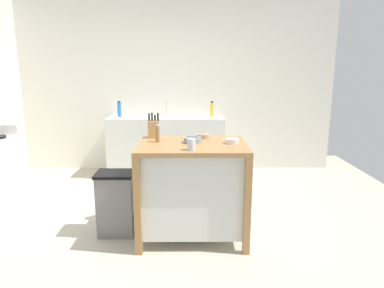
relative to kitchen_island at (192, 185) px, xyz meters
The scene contains 14 objects.
ground_plane 0.58m from the kitchen_island, 149.72° to the left, with size 5.94×5.94×0.00m, color #BCB29E.
wall_back 2.51m from the kitchen_island, 95.72° to the left, with size 4.94×0.10×2.60m, color silver.
kitchen_island is the anchor object (origin of this frame).
knife_block 0.69m from the kitchen_island, 144.12° to the left, with size 0.11×0.09×0.25m.
bowl_ceramic_small 0.44m from the kitchen_island, 84.93° to the left, with size 0.16×0.16×0.05m.
bowl_stoneware_deep 0.51m from the kitchen_island, 65.00° to the left, with size 0.13×0.13×0.04m.
bowl_ceramic_wide 0.57m from the kitchen_island, ahead, with size 0.13×0.13×0.05m.
drinking_cup 0.53m from the kitchen_island, 91.91° to the right, with size 0.07×0.07×0.10m.
pepper_grinder 0.59m from the kitchen_island, 169.23° to the left, with size 0.04×0.04×0.17m.
trash_bin 0.77m from the kitchen_island, behind, with size 0.36×0.28×0.63m.
sink_counter 2.05m from the kitchen_island, 100.47° to the left, with size 1.73×0.60×0.90m.
sink_faucet 2.25m from the kitchen_island, 99.80° to the left, with size 0.02×0.02×0.22m.
bottle_dish_soap 2.32m from the kitchen_island, 118.15° to the left, with size 0.06×0.06×0.24m.
bottle_spray_cleaner 2.10m from the kitchen_island, 81.14° to the left, with size 0.06×0.06×0.23m.
Camera 1 is at (0.21, -3.23, 1.60)m, focal length 31.94 mm.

